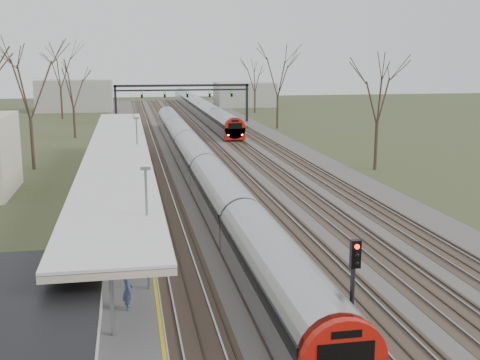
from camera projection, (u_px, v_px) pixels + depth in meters
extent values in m
cube|color=#474442|center=(206.00, 152.00, 65.49)|extent=(24.00, 160.00, 0.10)
cube|color=#4C3828|center=(151.00, 154.00, 64.40)|extent=(2.60, 160.00, 0.06)
cube|color=gray|center=(144.00, 153.00, 64.26)|extent=(0.07, 160.00, 0.12)
cube|color=gray|center=(157.00, 153.00, 64.51)|extent=(0.07, 160.00, 0.12)
cube|color=#4C3828|center=(183.00, 153.00, 65.03)|extent=(2.60, 160.00, 0.06)
cube|color=gray|center=(177.00, 152.00, 64.89)|extent=(0.07, 160.00, 0.12)
cube|color=gray|center=(190.00, 152.00, 65.15)|extent=(0.07, 160.00, 0.12)
cube|color=#4C3828|center=(215.00, 152.00, 65.66)|extent=(2.60, 160.00, 0.06)
cube|color=gray|center=(209.00, 151.00, 65.52)|extent=(0.07, 160.00, 0.12)
cube|color=gray|center=(222.00, 151.00, 65.78)|extent=(0.07, 160.00, 0.12)
cube|color=#4C3828|center=(247.00, 151.00, 66.30)|extent=(2.60, 160.00, 0.06)
cube|color=gray|center=(240.00, 150.00, 66.15)|extent=(0.07, 160.00, 0.12)
cube|color=gray|center=(253.00, 150.00, 66.41)|extent=(0.07, 160.00, 0.12)
cube|color=#4C3828|center=(277.00, 150.00, 66.93)|extent=(2.60, 160.00, 0.06)
cube|color=gray|center=(271.00, 149.00, 66.79)|extent=(0.07, 160.00, 0.12)
cube|color=gray|center=(284.00, 149.00, 67.04)|extent=(0.07, 160.00, 0.12)
cube|color=#9E9B93|center=(120.00, 184.00, 46.92)|extent=(3.50, 69.00, 1.00)
cylinder|color=slate|center=(112.00, 294.00, 20.04)|extent=(0.14, 0.14, 3.00)
cylinder|color=slate|center=(115.00, 228.00, 27.74)|extent=(0.14, 0.14, 3.00)
cylinder|color=slate|center=(117.00, 191.00, 35.44)|extent=(0.14, 0.14, 3.00)
cylinder|color=slate|center=(119.00, 167.00, 43.15)|extent=(0.14, 0.14, 3.00)
cylinder|color=slate|center=(120.00, 150.00, 50.85)|extent=(0.14, 0.14, 3.00)
cylinder|color=slate|center=(120.00, 138.00, 58.55)|extent=(0.14, 0.14, 3.00)
cube|color=silver|center=(118.00, 148.00, 41.87)|extent=(4.10, 50.00, 0.12)
cube|color=#C1B695|center=(118.00, 150.00, 41.91)|extent=(4.10, 50.00, 0.25)
cube|color=black|center=(116.00, 105.00, 91.97)|extent=(0.35, 0.35, 6.00)
cube|color=black|center=(247.00, 103.00, 95.68)|extent=(0.35, 0.35, 6.00)
cube|color=black|center=(182.00, 85.00, 93.24)|extent=(21.00, 0.35, 0.35)
cube|color=black|center=(182.00, 90.00, 93.38)|extent=(21.00, 0.25, 0.25)
cube|color=black|center=(142.00, 95.00, 92.20)|extent=(0.32, 0.22, 0.85)
sphere|color=#0CFF19|center=(142.00, 94.00, 92.02)|extent=(0.16, 0.16, 0.16)
cube|color=black|center=(165.00, 95.00, 92.83)|extent=(0.32, 0.22, 0.85)
sphere|color=#0CFF19|center=(165.00, 93.00, 92.65)|extent=(0.16, 0.16, 0.16)
cube|color=black|center=(187.00, 95.00, 93.47)|extent=(0.32, 0.22, 0.85)
sphere|color=#0CFF19|center=(187.00, 93.00, 93.28)|extent=(0.16, 0.16, 0.16)
cube|color=black|center=(210.00, 94.00, 94.10)|extent=(0.32, 0.22, 0.85)
sphere|color=#0CFF19|center=(210.00, 93.00, 93.91)|extent=(0.16, 0.16, 0.16)
cube|color=black|center=(232.00, 94.00, 94.73)|extent=(0.32, 0.22, 0.85)
sphere|color=#0CFF19|center=(232.00, 93.00, 94.55)|extent=(0.16, 0.16, 0.16)
cylinder|color=#2D231C|center=(32.00, 143.00, 55.19)|extent=(0.30, 0.30, 4.95)
cylinder|color=#2D231C|center=(376.00, 146.00, 55.06)|extent=(0.30, 0.30, 4.50)
cube|color=#A9ABB3|center=(196.00, 162.00, 53.37)|extent=(2.55, 75.00, 1.60)
cylinder|color=#A9ABB3|center=(195.00, 155.00, 53.24)|extent=(2.60, 74.70, 2.60)
cube|color=black|center=(195.00, 154.00, 53.22)|extent=(2.62, 74.40, 0.55)
cylinder|color=#B1120A|center=(342.00, 359.00, 17.28)|extent=(2.60, 0.60, 2.60)
cube|color=black|center=(346.00, 354.00, 16.96)|extent=(1.70, 0.12, 0.70)
cube|color=black|center=(196.00, 172.00, 53.56)|extent=(1.80, 74.00, 0.35)
cube|color=#A9ABB3|center=(199.00, 108.00, 109.22)|extent=(2.55, 75.00, 1.60)
cylinder|color=#A9ABB3|center=(199.00, 105.00, 109.09)|extent=(2.60, 74.70, 2.60)
cube|color=black|center=(199.00, 104.00, 109.07)|extent=(2.62, 74.40, 0.55)
cube|color=#B1120A|center=(235.00, 134.00, 73.22)|extent=(2.55, 0.50, 1.50)
cylinder|color=#B1120A|center=(235.00, 128.00, 73.13)|extent=(2.60, 0.60, 2.60)
cube|color=black|center=(235.00, 126.00, 72.81)|extent=(1.70, 0.12, 0.70)
sphere|color=white|center=(228.00, 135.00, 72.89)|extent=(0.22, 0.22, 0.22)
sphere|color=white|center=(242.00, 135.00, 73.20)|extent=(0.22, 0.22, 0.22)
cube|color=black|center=(199.00, 113.00, 109.40)|extent=(1.80, 74.00, 0.35)
imported|color=#334564|center=(128.00, 290.00, 22.28)|extent=(0.43, 0.60, 1.57)
cylinder|color=black|center=(352.00, 296.00, 21.19)|extent=(0.16, 0.16, 4.00)
cube|color=black|center=(355.00, 254.00, 20.72)|extent=(0.35, 0.22, 1.00)
sphere|color=#FF0C05|center=(357.00, 247.00, 20.54)|extent=(0.18, 0.18, 0.18)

